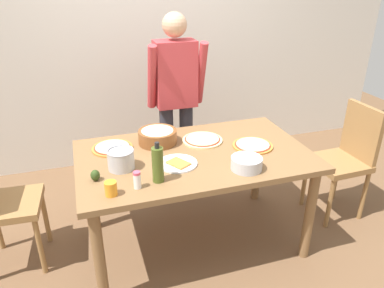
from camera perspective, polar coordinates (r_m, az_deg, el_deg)
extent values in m
plane|color=brown|center=(2.98, 0.30, -14.65)|extent=(8.00, 8.00, 0.00)
cube|color=silver|center=(3.88, -7.26, 16.07)|extent=(5.60, 0.10, 2.60)
cube|color=brown|center=(2.56, 0.34, -1.87)|extent=(1.60, 0.96, 0.04)
cylinder|color=brown|center=(2.35, -14.12, -16.90)|extent=(0.07, 0.07, 0.72)
cylinder|color=brown|center=(2.75, 17.69, -10.39)|extent=(0.07, 0.07, 0.72)
cylinder|color=brown|center=(3.00, -15.43, -6.85)|extent=(0.07, 0.07, 0.72)
cylinder|color=brown|center=(3.32, 10.05, -2.94)|extent=(0.07, 0.07, 0.72)
cylinder|color=#2D2D38|center=(3.36, -3.83, -1.02)|extent=(0.12, 0.12, 0.85)
cylinder|color=#2D2D38|center=(3.40, -0.89, -0.61)|extent=(0.12, 0.12, 0.85)
cube|color=#B7383D|center=(3.13, -2.58, 10.75)|extent=(0.34, 0.20, 0.55)
cylinder|color=#B7383D|center=(3.04, -6.21, 10.17)|extent=(0.07, 0.21, 0.55)
cylinder|color=#B7383D|center=(3.15, 1.42, 10.84)|extent=(0.07, 0.21, 0.55)
sphere|color=tan|center=(3.06, -2.73, 17.94)|extent=(0.20, 0.20, 0.20)
cube|color=olive|center=(2.81, -26.31, -8.43)|extent=(0.42, 0.42, 0.05)
cylinder|color=olive|center=(2.77, -22.41, -14.41)|extent=(0.04, 0.04, 0.45)
cylinder|color=olive|center=(3.04, -21.70, -10.39)|extent=(0.04, 0.04, 0.45)
cube|color=olive|center=(3.26, 21.66, -2.74)|extent=(0.41, 0.41, 0.05)
cube|color=olive|center=(3.28, 24.76, 1.67)|extent=(0.05, 0.38, 0.45)
cylinder|color=olive|center=(3.39, 16.98, -5.71)|extent=(0.04, 0.04, 0.45)
cylinder|color=olive|center=(3.17, 20.49, -8.61)|extent=(0.04, 0.04, 0.45)
cylinder|color=olive|center=(3.59, 21.41, -4.62)|extent=(0.04, 0.04, 0.45)
cylinder|color=olive|center=(3.38, 25.02, -7.24)|extent=(0.04, 0.04, 0.45)
cylinder|color=beige|center=(2.74, 1.62, 0.60)|extent=(0.30, 0.30, 0.01)
cylinder|color=#B22D1E|center=(2.74, 1.62, 0.75)|extent=(0.26, 0.26, 0.00)
cylinder|color=beige|center=(2.74, 1.62, 0.83)|extent=(0.25, 0.25, 0.00)
cylinder|color=#C67A33|center=(2.69, 9.35, -0.25)|extent=(0.29, 0.29, 0.01)
cylinder|color=#B22D1E|center=(2.69, 9.37, -0.10)|extent=(0.25, 0.25, 0.00)
cylinder|color=beige|center=(2.68, 9.37, -0.02)|extent=(0.24, 0.24, 0.00)
cylinder|color=#C67A33|center=(2.68, -12.20, -0.61)|extent=(0.29, 0.29, 0.01)
cylinder|color=#B22D1E|center=(2.68, -12.22, -0.46)|extent=(0.25, 0.25, 0.00)
cylinder|color=beige|center=(2.67, -12.23, -0.38)|extent=(0.24, 0.24, 0.00)
cylinder|color=white|center=(2.42, -2.25, -3.02)|extent=(0.26, 0.26, 0.01)
cube|color=#CC8438|center=(2.39, -2.12, -2.98)|extent=(0.16, 0.17, 0.01)
cylinder|color=brown|center=(2.70, -5.34, 1.13)|extent=(0.28, 0.28, 0.10)
ellipsoid|color=beige|center=(2.68, -5.37, 1.91)|extent=(0.25, 0.25, 0.05)
cylinder|color=#B7B7BC|center=(2.37, 8.42, -2.97)|extent=(0.20, 0.20, 0.08)
cylinder|color=#47561E|center=(2.19, -5.30, -3.22)|extent=(0.07, 0.07, 0.22)
cylinder|color=black|center=(2.13, -5.44, -0.20)|extent=(0.03, 0.03, 0.04)
cylinder|color=#B7B7BC|center=(2.38, -10.91, -2.43)|extent=(0.17, 0.17, 0.12)
torus|color=#A5A5AD|center=(2.36, -11.04, -1.05)|extent=(0.17, 0.17, 0.01)
cylinder|color=orange|center=(2.13, -12.43, -6.72)|extent=(0.07, 0.07, 0.08)
cylinder|color=white|center=(2.17, -8.46, -5.69)|extent=(0.04, 0.04, 0.09)
cylinder|color=#D84C66|center=(2.14, -8.55, -4.48)|extent=(0.04, 0.04, 0.02)
ellipsoid|color=#2D4219|center=(2.30, -14.72, -4.70)|extent=(0.06, 0.06, 0.07)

